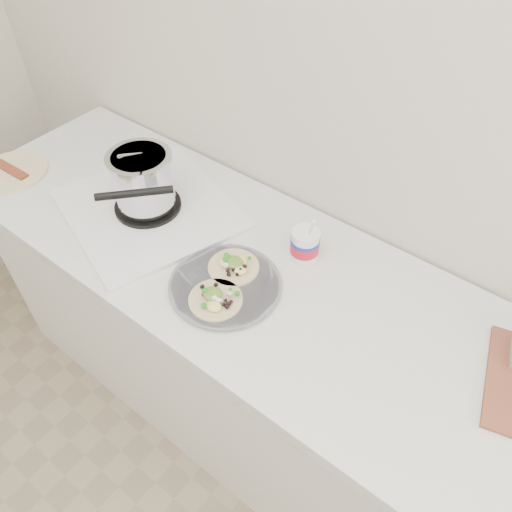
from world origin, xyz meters
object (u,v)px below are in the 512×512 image
Objects in this scene: taco_plate at (225,283)px; tub at (306,242)px; stove at (145,190)px; bacon_plate at (12,172)px.

tub is at bearing 64.39° from taco_plate.
stove reaches higher than taco_plate.
bacon_plate is (-1.03, -0.29, -0.06)m from tub.
taco_plate is (0.40, -0.10, -0.07)m from stove.
stove reaches higher than tub.
stove is 0.53m from tub.
taco_plate reaches higher than bacon_plate.
taco_plate is 0.26m from tub.
taco_plate is 1.29× the size of bacon_plate.
stove is 3.37× the size of tub.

